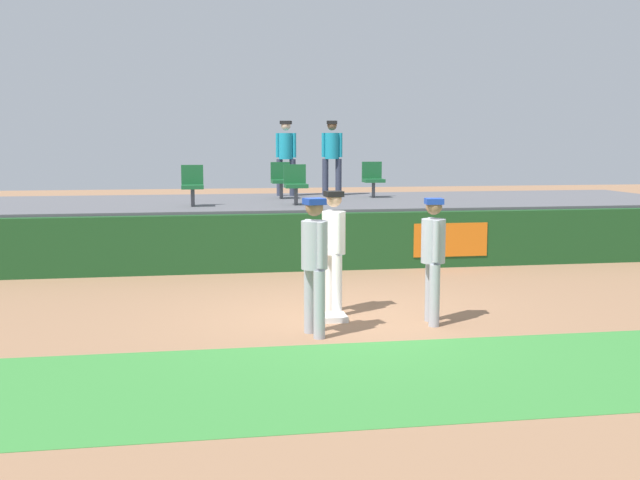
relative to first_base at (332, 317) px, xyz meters
The scene contains 14 objects.
ground_plane 0.28m from the first_base, 12.34° to the left, with size 60.00×60.00×0.00m, color #936B4C.
grass_foreground_strip 2.65m from the first_base, 84.23° to the right, with size 18.00×2.80×0.01m, color #388438.
first_base is the anchor object (origin of this frame).
player_fielder_home 1.08m from the first_base, 76.13° to the left, with size 0.37×0.57×1.77m.
player_runner_visitor 1.31m from the first_base, 115.23° to the right, with size 0.41×0.48×1.77m.
player_coach_visitor 1.68m from the first_base, 17.29° to the right, with size 0.36×0.48×1.72m.
field_wall 4.16m from the first_base, 86.11° to the left, with size 18.00×0.26×1.10m.
bleacher_platform 6.71m from the first_base, 87.72° to the left, with size 18.00×4.80×1.15m, color #59595E.
seat_front_left 6.08m from the first_base, 108.75° to the left, with size 0.45×0.44×0.84m.
seat_front_center 5.78m from the first_base, 87.55° to the left, with size 0.47×0.44×0.84m.
seat_back_center 7.53m from the first_base, 88.95° to the left, with size 0.45×0.44×0.84m.
seat_back_right 7.88m from the first_base, 72.48° to the left, with size 0.47×0.44×0.84m.
spectator_hooded 8.60m from the first_base, 79.69° to the left, with size 0.50×0.42×1.82m.
spectator_capped 8.50m from the first_base, 87.48° to the left, with size 0.48×0.44×1.81m.
Camera 1 is at (-2.12, -10.22, 2.48)m, focal length 42.60 mm.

